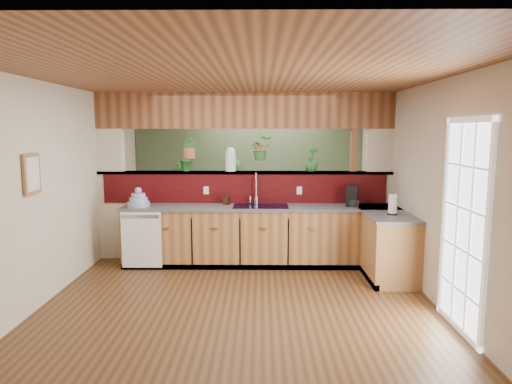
{
  "coord_description": "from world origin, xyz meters",
  "views": [
    {
      "loc": [
        0.25,
        -5.77,
        2.03
      ],
      "look_at": [
        0.18,
        0.7,
        1.15
      ],
      "focal_mm": 32.0,
      "sensor_mm": 36.0,
      "label": 1
    }
  ],
  "objects_px": {
    "faucet": "(256,187)",
    "glass_jar": "(231,159)",
    "dish_stack": "(139,200)",
    "soap_dispenser": "(227,198)",
    "shelving_console": "(215,207)",
    "paper_towel": "(393,205)",
    "coffee_maker": "(352,196)"
  },
  "relations": [
    {
      "from": "shelving_console",
      "to": "glass_jar",
      "type": "bearing_deg",
      "value": -79.71
    },
    {
      "from": "soap_dispenser",
      "to": "glass_jar",
      "type": "relative_size",
      "value": 0.5
    },
    {
      "from": "faucet",
      "to": "soap_dispenser",
      "type": "bearing_deg",
      "value": -177.75
    },
    {
      "from": "dish_stack",
      "to": "paper_towel",
      "type": "xyz_separation_m",
      "value": [
        3.61,
        -0.63,
        0.04
      ]
    },
    {
      "from": "faucet",
      "to": "paper_towel",
      "type": "bearing_deg",
      "value": -23.97
    },
    {
      "from": "faucet",
      "to": "coffee_maker",
      "type": "relative_size",
      "value": 1.57
    },
    {
      "from": "faucet",
      "to": "shelving_console",
      "type": "height_order",
      "value": "faucet"
    },
    {
      "from": "soap_dispenser",
      "to": "coffee_maker",
      "type": "height_order",
      "value": "coffee_maker"
    },
    {
      "from": "faucet",
      "to": "coffee_maker",
      "type": "distance_m",
      "value": 1.46
    },
    {
      "from": "dish_stack",
      "to": "coffee_maker",
      "type": "bearing_deg",
      "value": 1.33
    },
    {
      "from": "faucet",
      "to": "dish_stack",
      "type": "xyz_separation_m",
      "value": [
        -1.75,
        -0.19,
        -0.17
      ]
    },
    {
      "from": "dish_stack",
      "to": "glass_jar",
      "type": "height_order",
      "value": "glass_jar"
    },
    {
      "from": "paper_towel",
      "to": "shelving_console",
      "type": "xyz_separation_m",
      "value": [
        -2.7,
        2.95,
        -0.53
      ]
    },
    {
      "from": "glass_jar",
      "to": "faucet",
      "type": "bearing_deg",
      "value": -29.09
    },
    {
      "from": "faucet",
      "to": "paper_towel",
      "type": "xyz_separation_m",
      "value": [
        1.85,
        -0.82,
        -0.13
      ]
    },
    {
      "from": "soap_dispenser",
      "to": "glass_jar",
      "type": "bearing_deg",
      "value": 78.81
    },
    {
      "from": "shelving_console",
      "to": "soap_dispenser",
      "type": "bearing_deg",
      "value": -82.36
    },
    {
      "from": "coffee_maker",
      "to": "soap_dispenser",
      "type": "bearing_deg",
      "value": -167.65
    },
    {
      "from": "glass_jar",
      "to": "soap_dispenser",
      "type": "bearing_deg",
      "value": -101.19
    },
    {
      "from": "faucet",
      "to": "coffee_maker",
      "type": "height_order",
      "value": "faucet"
    },
    {
      "from": "paper_towel",
      "to": "glass_jar",
      "type": "relative_size",
      "value": 0.79
    },
    {
      "from": "dish_stack",
      "to": "soap_dispenser",
      "type": "relative_size",
      "value": 1.77
    },
    {
      "from": "coffee_maker",
      "to": "shelving_console",
      "type": "height_order",
      "value": "coffee_maker"
    },
    {
      "from": "dish_stack",
      "to": "paper_towel",
      "type": "relative_size",
      "value": 1.12
    },
    {
      "from": "coffee_maker",
      "to": "paper_towel",
      "type": "bearing_deg",
      "value": -44.57
    },
    {
      "from": "soap_dispenser",
      "to": "shelving_console",
      "type": "bearing_deg",
      "value": 100.56
    },
    {
      "from": "faucet",
      "to": "glass_jar",
      "type": "xyz_separation_m",
      "value": [
        -0.4,
        0.22,
        0.41
      ]
    },
    {
      "from": "soap_dispenser",
      "to": "coffee_maker",
      "type": "distance_m",
      "value": 1.9
    },
    {
      "from": "coffee_maker",
      "to": "shelving_console",
      "type": "distance_m",
      "value": 3.25
    },
    {
      "from": "soap_dispenser",
      "to": "glass_jar",
      "type": "distance_m",
      "value": 0.63
    },
    {
      "from": "glass_jar",
      "to": "shelving_console",
      "type": "bearing_deg",
      "value": 103.21
    },
    {
      "from": "paper_towel",
      "to": "soap_dispenser",
      "type": "bearing_deg",
      "value": 160.67
    }
  ]
}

